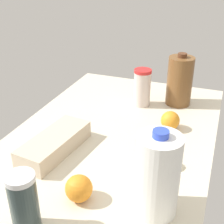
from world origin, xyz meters
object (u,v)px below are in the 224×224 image
(egg_carton, at_px, (55,144))
(shaker_bottle, at_px, (24,203))
(milk_jug, at_px, (157,175))
(orange_near_front, at_px, (79,188))
(chocolate_milk_jug, at_px, (180,81))
(tumbler_cup, at_px, (142,88))
(orange_far_back, at_px, (170,120))
(lemon_by_jug, at_px, (163,158))

(egg_carton, height_order, shaker_bottle, shaker_bottle)
(milk_jug, relative_size, orange_near_front, 3.20)
(shaker_bottle, bearing_deg, egg_carton, 18.31)
(chocolate_milk_jug, height_order, tumbler_cup, chocolate_milk_jug)
(tumbler_cup, distance_m, milk_jug, 0.66)
(chocolate_milk_jug, bearing_deg, egg_carton, 148.62)
(shaker_bottle, xyz_separation_m, orange_near_front, (0.14, -0.08, -0.05))
(tumbler_cup, relative_size, shaker_bottle, 1.02)
(egg_carton, bearing_deg, tumbler_cup, -13.62)
(orange_far_back, height_order, orange_near_front, orange_near_front)
(milk_jug, xyz_separation_m, orange_far_back, (0.45, 0.05, -0.08))
(shaker_bottle, distance_m, orange_far_back, 0.68)
(shaker_bottle, distance_m, orange_near_front, 0.17)
(shaker_bottle, relative_size, orange_near_front, 2.14)
(orange_near_front, bearing_deg, shaker_bottle, 151.28)
(egg_carton, bearing_deg, orange_far_back, -41.79)
(chocolate_milk_jug, xyz_separation_m, orange_near_front, (-0.74, 0.15, -0.07))
(chocolate_milk_jug, height_order, milk_jug, milk_jug)
(shaker_bottle, relative_size, orange_far_back, 2.25)
(tumbler_cup, xyz_separation_m, shaker_bottle, (-0.81, 0.07, -0.00))
(chocolate_milk_jug, distance_m, egg_carton, 0.65)
(shaker_bottle, height_order, orange_near_front, shaker_bottle)
(lemon_by_jug, bearing_deg, orange_far_back, 5.93)
(orange_far_back, bearing_deg, shaker_bottle, 159.25)
(chocolate_milk_jug, height_order, lemon_by_jug, chocolate_milk_jug)
(chocolate_milk_jug, xyz_separation_m, lemon_by_jug, (-0.50, -0.04, -0.08))
(shaker_bottle, height_order, lemon_by_jug, shaker_bottle)
(milk_jug, bearing_deg, chocolate_milk_jug, 5.03)
(milk_jug, distance_m, orange_near_front, 0.23)
(chocolate_milk_jug, relative_size, orange_far_back, 3.21)
(chocolate_milk_jug, xyz_separation_m, milk_jug, (-0.70, -0.06, 0.01))
(milk_jug, bearing_deg, egg_carton, 69.17)
(egg_carton, relative_size, tumbler_cup, 1.73)
(lemon_by_jug, relative_size, orange_far_back, 0.86)
(tumbler_cup, relative_size, milk_jug, 0.68)
(egg_carton, distance_m, milk_jug, 0.43)
(tumbler_cup, distance_m, orange_far_back, 0.25)
(lemon_by_jug, distance_m, orange_near_front, 0.30)
(egg_carton, relative_size, milk_jug, 1.18)
(chocolate_milk_jug, relative_size, egg_carton, 0.81)
(egg_carton, bearing_deg, orange_near_front, -127.98)
(tumbler_cup, height_order, orange_far_back, tumbler_cup)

